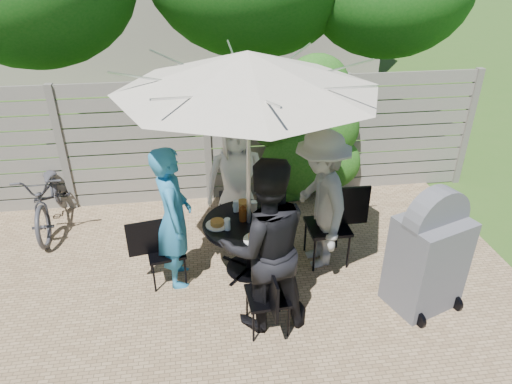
{
  "coord_description": "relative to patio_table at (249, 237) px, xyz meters",
  "views": [
    {
      "loc": [
        -0.16,
        -3.12,
        3.45
      ],
      "look_at": [
        0.48,
        1.39,
        0.95
      ],
      "focal_mm": 32.0,
      "sensor_mm": 36.0,
      "label": 1
    }
  ],
  "objects": [
    {
      "name": "patio_table",
      "position": [
        0.0,
        0.0,
        0.0
      ],
      "size": [
        1.09,
        1.09,
        0.68
      ],
      "rotation": [
        0.0,
        0.0,
        0.06
      ],
      "color": "black",
      "rests_on": "ground"
    },
    {
      "name": "umbrella",
      "position": [
        0.0,
        0.0,
        1.91
      ],
      "size": [
        2.81,
        2.81,
        2.57
      ],
      "rotation": [
        0.0,
        0.0,
        0.06
      ],
      "color": "silver",
      "rests_on": "ground"
    },
    {
      "name": "chair_back",
      "position": [
        -0.06,
        0.96,
        -0.2
      ],
      "size": [
        0.45,
        0.66,
        0.91
      ],
      "rotation": [
        0.0,
        0.0,
        4.67
      ],
      "color": "black",
      "rests_on": "ground"
    },
    {
      "name": "person_back",
      "position": [
        -0.05,
        0.83,
        0.34
      ],
      "size": [
        0.82,
        0.56,
        1.62
      ],
      "primitive_type": "imported",
      "rotation": [
        0.0,
        0.0,
        6.35
      ],
      "color": "white",
      "rests_on": "ground"
    },
    {
      "name": "chair_left",
      "position": [
        -0.96,
        -0.06,
        -0.22
      ],
      "size": [
        0.63,
        0.47,
        0.84
      ],
      "rotation": [
        0.0,
        0.0,
        6.46
      ],
      "color": "black",
      "rests_on": "ground"
    },
    {
      "name": "person_left",
      "position": [
        -0.83,
        -0.05,
        0.36
      ],
      "size": [
        0.44,
        0.63,
        1.67
      ],
      "primitive_type": "imported",
      "rotation": [
        0.0,
        0.0,
        7.92
      ],
      "color": "teal",
      "rests_on": "ground"
    },
    {
      "name": "chair_front",
      "position": [
        0.06,
        -0.96,
        -0.22
      ],
      "size": [
        0.42,
        0.62,
        0.84
      ],
      "rotation": [
        0.0,
        0.0,
        1.63
      ],
      "color": "black",
      "rests_on": "ground"
    },
    {
      "name": "person_front",
      "position": [
        0.05,
        -0.83,
        0.45
      ],
      "size": [
        0.93,
        0.75,
        1.84
      ],
      "primitive_type": "imported",
      "rotation": [
        0.0,
        0.0,
        3.2
      ],
      "color": "black",
      "rests_on": "ground"
    },
    {
      "name": "chair_right",
      "position": [
        0.96,
        0.06,
        -0.17
      ],
      "size": [
        0.72,
        0.49,
        1.0
      ],
      "rotation": [
        0.0,
        0.0,
        3.16
      ],
      "color": "black",
      "rests_on": "ground"
    },
    {
      "name": "person_right",
      "position": [
        0.83,
        0.05,
        0.38
      ],
      "size": [
        0.7,
        1.14,
        1.71
      ],
      "primitive_type": "imported",
      "rotation": [
        0.0,
        0.0,
        4.77
      ],
      "color": "#9FA09B",
      "rests_on": "ground"
    },
    {
      "name": "plate_back",
      "position": [
        -0.02,
        0.36,
        0.23
      ],
      "size": [
        0.26,
        0.26,
        0.06
      ],
      "color": "white",
      "rests_on": "patio_table"
    },
    {
      "name": "plate_left",
      "position": [
        -0.36,
        -0.02,
        0.23
      ],
      "size": [
        0.26,
        0.26,
        0.06
      ],
      "color": "white",
      "rests_on": "patio_table"
    },
    {
      "name": "plate_front",
      "position": [
        0.02,
        -0.36,
        0.23
      ],
      "size": [
        0.26,
        0.26,
        0.06
      ],
      "color": "white",
      "rests_on": "patio_table"
    },
    {
      "name": "plate_right",
      "position": [
        0.36,
        0.02,
        0.23
      ],
      "size": [
        0.26,
        0.26,
        0.06
      ],
      "color": "white",
      "rests_on": "patio_table"
    },
    {
      "name": "glass_back",
      "position": [
        -0.12,
        0.25,
        0.27
      ],
      "size": [
        0.07,
        0.07,
        0.14
      ],
      "primitive_type": "cylinder",
      "color": "silver",
      "rests_on": "patio_table"
    },
    {
      "name": "glass_left",
      "position": [
        -0.25,
        -0.12,
        0.27
      ],
      "size": [
        0.07,
        0.07,
        0.14
      ],
      "primitive_type": "cylinder",
      "color": "silver",
      "rests_on": "patio_table"
    },
    {
      "name": "glass_front",
      "position": [
        0.12,
        -0.25,
        0.27
      ],
      "size": [
        0.07,
        0.07,
        0.14
      ],
      "primitive_type": "cylinder",
      "color": "silver",
      "rests_on": "patio_table"
    },
    {
      "name": "glass_right",
      "position": [
        0.25,
        0.12,
        0.27
      ],
      "size": [
        0.07,
        0.07,
        0.14
      ],
      "primitive_type": "cylinder",
      "color": "silver",
      "rests_on": "patio_table"
    },
    {
      "name": "syrup_jug",
      "position": [
        -0.06,
        0.05,
        0.28
      ],
      "size": [
        0.09,
        0.09,
        0.16
      ],
      "primitive_type": "cylinder",
      "color": "#59280C",
      "rests_on": "patio_table"
    },
    {
      "name": "coffee_cup",
      "position": [
        0.09,
        0.23,
        0.26
      ],
      "size": [
        0.08,
        0.08,
        0.12
      ],
      "primitive_type": "cylinder",
      "color": "#C6B293",
      "rests_on": "patio_table"
    },
    {
      "name": "bicycle",
      "position": [
        -2.54,
        1.41,
        -0.03
      ],
      "size": [
        0.69,
        1.73,
        0.89
      ],
      "primitive_type": "imported",
      "rotation": [
        0.0,
        0.0,
        0.06
      ],
      "color": "#333338",
      "rests_on": "ground"
    },
    {
      "name": "bbq_grill",
      "position": [
        1.75,
        -0.81,
        0.16
      ],
      "size": [
        0.82,
        0.72,
        1.4
      ],
      "rotation": [
        0.0,
        0.0,
        0.34
      ],
      "color": "#58585D",
      "rests_on": "ground"
    }
  ]
}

